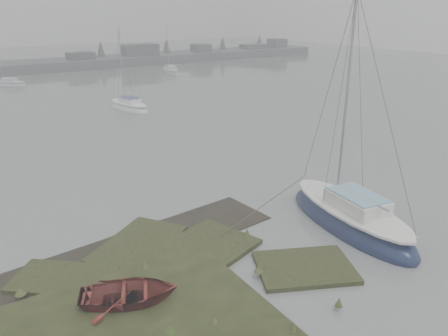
% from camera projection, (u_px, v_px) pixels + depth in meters
% --- Properties ---
extents(ground, '(160.00, 160.00, 0.00)m').
position_uv_depth(ground, '(70.00, 114.00, 39.91)').
color(ground, slate).
rests_on(ground, ground).
extents(far_shoreline, '(60.00, 8.00, 4.15)m').
position_uv_depth(far_shoreline, '(174.00, 56.00, 78.43)').
color(far_shoreline, '#4C4F51').
rests_on(far_shoreline, ground).
extents(sailboat_main, '(3.47, 7.84, 10.69)m').
position_uv_depth(sailboat_main, '(350.00, 219.00, 19.34)').
color(sailboat_main, '#111A3B').
rests_on(sailboat_main, ground).
extents(sailboat_white, '(3.05, 5.89, 7.94)m').
position_uv_depth(sailboat_white, '(129.00, 107.00, 41.28)').
color(sailboat_white, white).
rests_on(sailboat_white, ground).
extents(sailboat_far_b, '(2.57, 5.63, 7.66)m').
position_uv_depth(sailboat_far_b, '(171.00, 72.00, 63.89)').
color(sailboat_far_b, '#AAB0B4').
rests_on(sailboat_far_b, ground).
extents(sailboat_far_c, '(4.49, 4.20, 6.54)m').
position_uv_depth(sailboat_far_c, '(9.00, 85.00, 53.66)').
color(sailboat_far_c, silver).
rests_on(sailboat_far_c, ground).
extents(dinghy, '(3.76, 3.29, 0.65)m').
position_uv_depth(dinghy, '(129.00, 293.00, 14.00)').
color(dinghy, maroon).
rests_on(dinghy, marsh_bank).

